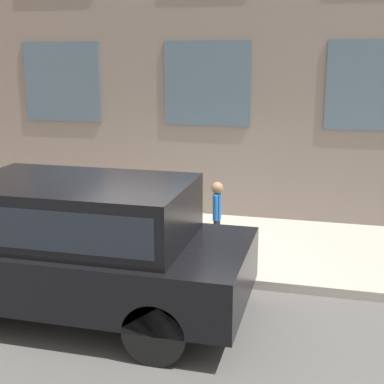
{
  "coord_description": "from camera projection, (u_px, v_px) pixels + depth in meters",
  "views": [
    {
      "loc": [
        -7.05,
        -2.3,
        3.2
      ],
      "look_at": [
        0.65,
        -0.33,
        1.21
      ],
      "focal_mm": 50.0,
      "sensor_mm": 36.0,
      "label": 1
    }
  ],
  "objects": [
    {
      "name": "fire_hydrant",
      "position": [
        166.0,
        239.0,
        8.18
      ],
      "size": [
        0.3,
        0.42,
        0.75
      ],
      "color": "gray",
      "rests_on": "sidewalk"
    },
    {
      "name": "ground_plane",
      "position": [
        159.0,
        280.0,
        7.95
      ],
      "size": [
        80.0,
        80.0,
        0.0
      ],
      "primitive_type": "plane",
      "color": "#514F4C"
    },
    {
      "name": "person",
      "position": [
        217.0,
        211.0,
        8.45
      ],
      "size": [
        0.29,
        0.19,
        1.19
      ],
      "rotation": [
        0.0,
        0.0,
        0.07
      ],
      "color": "#232328",
      "rests_on": "sidewalk"
    },
    {
      "name": "parked_truck_black_near",
      "position": [
        75.0,
        239.0,
        6.68
      ],
      "size": [
        1.93,
        4.46,
        1.75
      ],
      "color": "black",
      "rests_on": "ground_plane"
    },
    {
      "name": "sidewalk",
      "position": [
        186.0,
        241.0,
        9.4
      ],
      "size": [
        3.12,
        60.0,
        0.14
      ],
      "color": "#A8A093",
      "rests_on": "ground_plane"
    }
  ]
}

